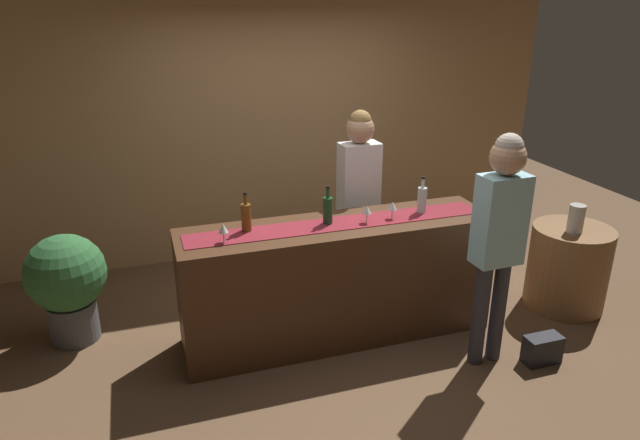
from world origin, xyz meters
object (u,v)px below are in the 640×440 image
(bartender, at_px, (359,185))
(customer_sipping, at_px, (499,227))
(wine_bottle_clear, at_px, (422,199))
(wine_bottle_amber, at_px, (246,217))
(wine_bottle_green, at_px, (328,210))
(vase_on_side_table, at_px, (576,219))
(potted_plant_tall, at_px, (67,281))
(wine_glass_mid_counter, at_px, (223,229))
(wine_glass_near_customer, at_px, (367,210))
(wine_glass_far_end, at_px, (392,206))
(handbag, at_px, (542,349))
(round_side_table, at_px, (568,267))

(bartender, bearing_deg, customer_sipping, 111.44)
(wine_bottle_clear, distance_m, wine_bottle_amber, 1.41)
(wine_bottle_green, distance_m, vase_on_side_table, 2.13)
(wine_bottle_amber, xyz_separation_m, potted_plant_tall, (-1.34, 0.52, -0.57))
(wine_bottle_green, relative_size, potted_plant_tall, 0.34)
(wine_glass_mid_counter, height_order, vase_on_side_table, wine_glass_mid_counter)
(wine_bottle_green, distance_m, wine_glass_near_customer, 0.30)
(potted_plant_tall, bearing_deg, wine_glass_near_customer, -16.12)
(wine_bottle_green, distance_m, bartender, 0.73)
(bartender, bearing_deg, wine_bottle_amber, 22.93)
(wine_bottle_amber, relative_size, wine_glass_far_end, 2.10)
(wine_bottle_clear, bearing_deg, wine_bottle_amber, 177.83)
(wine_glass_near_customer, xyz_separation_m, wine_glass_mid_counter, (-1.10, -0.04, 0.00))
(potted_plant_tall, xyz_separation_m, handbag, (3.37, -1.45, -0.41))
(wine_bottle_clear, height_order, wine_glass_far_end, wine_bottle_clear)
(wine_glass_far_end, relative_size, potted_plant_tall, 0.16)
(wine_bottle_amber, relative_size, potted_plant_tall, 0.34)
(round_side_table, bearing_deg, wine_glass_near_customer, 176.08)
(wine_bottle_amber, bearing_deg, wine_glass_near_customer, -7.96)
(wine_glass_near_customer, height_order, bartender, bartender)
(bartender, bearing_deg, wine_glass_near_customer, 71.57)
(wine_bottle_green, relative_size, round_side_table, 0.41)
(wine_glass_mid_counter, bearing_deg, customer_sipping, -18.08)
(bartender, bearing_deg, vase_on_side_table, 151.25)
(wine_glass_far_end, bearing_deg, wine_bottle_amber, 174.66)
(round_side_table, bearing_deg, handbag, -138.27)
(wine_glass_mid_counter, bearing_deg, wine_bottle_green, 8.02)
(handbag, bearing_deg, wine_bottle_amber, 155.49)
(wine_bottle_clear, relative_size, potted_plant_tall, 0.34)
(wine_bottle_amber, distance_m, potted_plant_tall, 1.55)
(wine_bottle_green, distance_m, potted_plant_tall, 2.11)
(wine_bottle_clear, height_order, potted_plant_tall, wine_bottle_clear)
(wine_bottle_amber, height_order, potted_plant_tall, wine_bottle_amber)
(wine_bottle_green, bearing_deg, vase_on_side_table, -7.29)
(wine_glass_near_customer, bearing_deg, round_side_table, -3.92)
(customer_sipping, bearing_deg, wine_glass_far_end, 125.93)
(vase_on_side_table, bearing_deg, bartender, 153.22)
(wine_bottle_clear, relative_size, wine_bottle_green, 1.00)
(wine_glass_mid_counter, height_order, potted_plant_tall, wine_glass_mid_counter)
(wine_bottle_amber, xyz_separation_m, wine_glass_far_end, (1.12, -0.11, -0.01))
(wine_bottle_green, distance_m, wine_glass_far_end, 0.51)
(wine_glass_mid_counter, xyz_separation_m, round_side_table, (2.97, -0.09, -0.71))
(wine_bottle_amber, relative_size, handbag, 1.08)
(wine_glass_far_end, xyz_separation_m, customer_sipping, (0.51, -0.65, 0.02))
(customer_sipping, height_order, potted_plant_tall, customer_sipping)
(customer_sipping, height_order, vase_on_side_table, customer_sipping)
(potted_plant_tall, bearing_deg, vase_on_side_table, -11.68)
(round_side_table, height_order, handbag, round_side_table)
(vase_on_side_table, bearing_deg, wine_glass_mid_counter, 176.95)
(wine_bottle_clear, bearing_deg, customer_sipping, -71.91)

